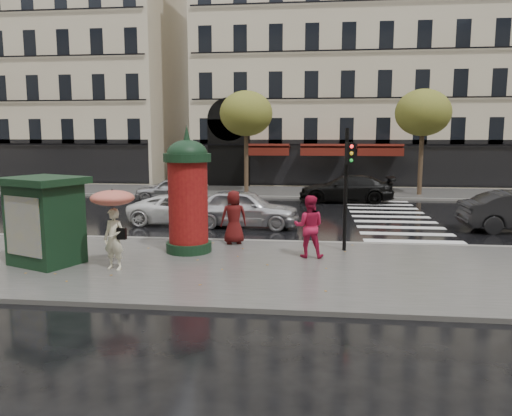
# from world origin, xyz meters

# --- Properties ---
(ground) EXTENTS (160.00, 160.00, 0.00)m
(ground) POSITION_xyz_m (0.00, 0.00, 0.00)
(ground) COLOR black
(ground) RESTS_ON ground
(near_sidewalk) EXTENTS (90.00, 7.00, 0.12)m
(near_sidewalk) POSITION_xyz_m (0.00, -0.50, 0.06)
(near_sidewalk) COLOR #474744
(near_sidewalk) RESTS_ON ground
(far_sidewalk) EXTENTS (90.00, 6.00, 0.12)m
(far_sidewalk) POSITION_xyz_m (0.00, 19.00, 0.06)
(far_sidewalk) COLOR #474744
(far_sidewalk) RESTS_ON ground
(near_kerb) EXTENTS (90.00, 0.25, 0.14)m
(near_kerb) POSITION_xyz_m (0.00, 3.00, 0.07)
(near_kerb) COLOR slate
(near_kerb) RESTS_ON ground
(far_kerb) EXTENTS (90.00, 0.25, 0.14)m
(far_kerb) POSITION_xyz_m (0.00, 16.00, 0.07)
(far_kerb) COLOR slate
(far_kerb) RESTS_ON ground
(zebra_crossing) EXTENTS (3.60, 11.75, 0.01)m
(zebra_crossing) POSITION_xyz_m (6.00, 9.60, 0.01)
(zebra_crossing) COLOR silver
(zebra_crossing) RESTS_ON ground
(bldg_far_corner) EXTENTS (26.00, 14.00, 22.90)m
(bldg_far_corner) POSITION_xyz_m (6.00, 30.00, 11.31)
(bldg_far_corner) COLOR #B7A88C
(bldg_far_corner) RESTS_ON ground
(bldg_far_left) EXTENTS (24.00, 14.00, 22.90)m
(bldg_far_left) POSITION_xyz_m (-22.00, 30.00, 11.31)
(bldg_far_left) COLOR #B7A88C
(bldg_far_left) RESTS_ON ground
(tree_far_left) EXTENTS (3.40, 3.40, 6.64)m
(tree_far_left) POSITION_xyz_m (-2.00, 18.00, 5.17)
(tree_far_left) COLOR #38281C
(tree_far_left) RESTS_ON ground
(tree_far_right) EXTENTS (3.40, 3.40, 6.64)m
(tree_far_right) POSITION_xyz_m (9.00, 18.00, 5.17)
(tree_far_right) COLOR #38281C
(tree_far_right) RESTS_ON ground
(woman_umbrella) EXTENTS (1.19, 1.19, 2.28)m
(woman_umbrella) POSITION_xyz_m (-3.09, -1.27, 1.62)
(woman_umbrella) COLOR beige
(woman_umbrella) RESTS_ON near_sidewalk
(woman_red) EXTENTS (0.96, 0.76, 1.90)m
(woman_red) POSITION_xyz_m (2.23, 0.77, 1.07)
(woman_red) COLOR #B2153B
(woman_red) RESTS_ON near_sidewalk
(man_burgundy) EXTENTS (1.04, 0.84, 1.84)m
(man_burgundy) POSITION_xyz_m (-0.34, 2.40, 1.04)
(man_burgundy) COLOR #4A0F0E
(man_burgundy) RESTS_ON near_sidewalk
(morris_column) EXTENTS (1.49, 1.49, 4.00)m
(morris_column) POSITION_xyz_m (-1.59, 1.07, 2.04)
(morris_column) COLOR black
(morris_column) RESTS_ON near_sidewalk
(traffic_light) EXTENTS (0.30, 0.39, 3.91)m
(traffic_light) POSITION_xyz_m (3.40, 1.73, 2.49)
(traffic_light) COLOR black
(traffic_light) RESTS_ON near_sidewalk
(newsstand) EXTENTS (2.60, 2.42, 2.51)m
(newsstand) POSITION_xyz_m (-5.28, -0.90, 1.41)
(newsstand) COLOR black
(newsstand) RESTS_ON near_sidewalk
(car_silver) EXTENTS (4.77, 2.17, 1.59)m
(car_silver) POSITION_xyz_m (-0.54, 6.21, 0.79)
(car_silver) COLOR silver
(car_silver) RESTS_ON ground
(car_white) EXTENTS (4.60, 2.13, 1.28)m
(car_white) POSITION_xyz_m (-3.24, 6.60, 0.64)
(car_white) COLOR white
(car_white) RESTS_ON ground
(car_black) EXTENTS (5.37, 2.24, 1.55)m
(car_black) POSITION_xyz_m (4.22, 14.64, 0.78)
(car_black) COLOR black
(car_black) RESTS_ON ground
(car_far_silver) EXTENTS (4.18, 2.01, 1.38)m
(car_far_silver) POSITION_xyz_m (-5.94, 13.96, 0.69)
(car_far_silver) COLOR #A2A2A7
(car_far_silver) RESTS_ON ground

